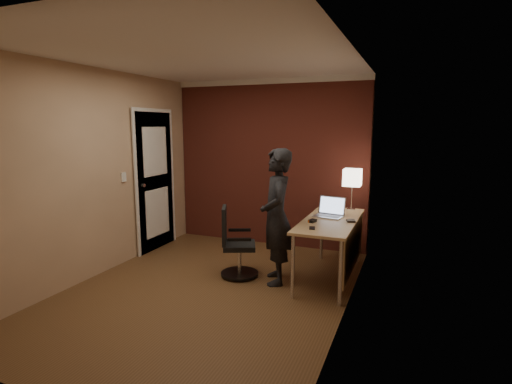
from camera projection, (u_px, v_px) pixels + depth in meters
room at (241, 157)px, 5.76m from camera, size 4.00×4.00×4.00m
desk at (336, 231)px, 4.68m from camera, size 0.60×1.50×0.73m
desk_lamp at (352, 178)px, 5.17m from camera, size 0.22×0.22×0.54m
laptop at (330, 211)px, 4.84m from camera, size 0.37×0.31×0.23m
mouse at (312, 221)px, 4.55m from camera, size 0.09×0.11×0.03m
phone at (312, 228)px, 4.28m from camera, size 0.08×0.13×0.01m
wallet at (351, 221)px, 4.57m from camera, size 0.12×0.13×0.02m
office_chair at (235, 247)px, 4.82m from camera, size 0.50×0.54×0.84m
person at (277, 217)px, 4.58m from camera, size 0.57×0.67×1.57m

